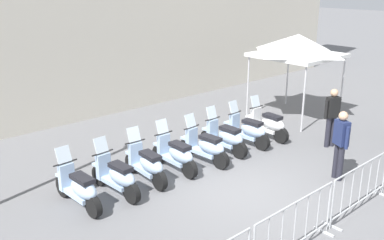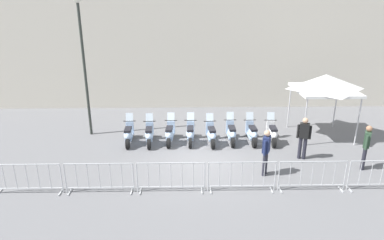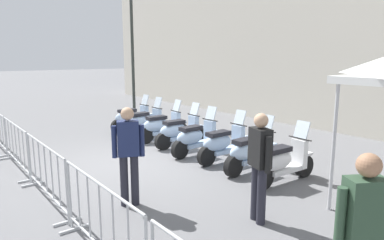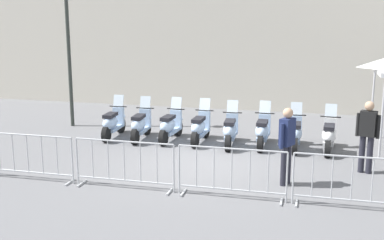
{
  "view_description": "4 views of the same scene",
  "coord_description": "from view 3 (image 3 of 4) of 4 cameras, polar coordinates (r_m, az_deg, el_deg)",
  "views": [
    {
      "loc": [
        -6.89,
        -5.86,
        4.68
      ],
      "look_at": [
        0.08,
        1.88,
        1.26
      ],
      "focal_mm": 40.32,
      "sensor_mm": 36.0,
      "label": 1
    },
    {
      "loc": [
        -0.69,
        -12.06,
        6.01
      ],
      "look_at": [
        -0.4,
        1.39,
        1.25
      ],
      "focal_mm": 31.73,
      "sensor_mm": 36.0,
      "label": 2
    },
    {
      "loc": [
        7.33,
        -3.75,
        2.57
      ],
      "look_at": [
        0.4,
        1.7,
        0.93
      ],
      "focal_mm": 32.33,
      "sensor_mm": 36.0,
      "label": 3
    },
    {
      "loc": [
        2.7,
        -11.54,
        3.7
      ],
      "look_at": [
        -0.52,
        1.18,
        0.84
      ],
      "focal_mm": 45.57,
      "sensor_mm": 36.0,
      "label": 4
    }
  ],
  "objects": [
    {
      "name": "officer_near_row_end",
      "position": [
        5.42,
        11.09,
        -6.73
      ],
      "size": [
        0.53,
        0.32,
        1.73
      ],
      "color": "#23232D",
      "rests_on": "ground"
    },
    {
      "name": "officer_by_barriers",
      "position": [
        6.0,
        -10.43,
        -5.02
      ],
      "size": [
        0.36,
        0.5,
        1.73
      ],
      "color": "#23232D",
      "rests_on": "ground"
    },
    {
      "name": "barrier_segment_3",
      "position": [
        6.68,
        -22.96,
        -8.16
      ],
      "size": [
        2.25,
        0.44,
        1.07
      ],
      "color": "#B2B5B7",
      "rests_on": "ground"
    },
    {
      "name": "barrier_segment_2",
      "position": [
        8.88,
        -27.0,
        -3.96
      ],
      "size": [
        2.25,
        0.44,
        1.07
      ],
      "color": "#B2B5B7",
      "rests_on": "ground"
    },
    {
      "name": "motorcycle_2",
      "position": [
        10.58,
        -5.05,
        -1.07
      ],
      "size": [
        0.56,
        1.73,
        1.24
      ],
      "color": "black",
      "rests_on": "ground"
    },
    {
      "name": "ground_plane",
      "position": [
        8.62,
        -10.63,
        -7.01
      ],
      "size": [
        120.0,
        120.0,
        0.0
      ],
      "primitive_type": "plane",
      "color": "slate"
    },
    {
      "name": "barrier_segment_4",
      "position": [
        4.61,
        -14.84,
        -16.16
      ],
      "size": [
        2.25,
        0.44,
        1.07
      ],
      "color": "#B2B5B7",
      "rests_on": "ground"
    },
    {
      "name": "motorcycle_1",
      "position": [
        11.29,
        -7.91,
        -0.4
      ],
      "size": [
        0.56,
        1.72,
        1.24
      ],
      "color": "black",
      "rests_on": "ground"
    },
    {
      "name": "officer_mid_plaza",
      "position": [
        3.68,
        26.3,
        -16.24
      ],
      "size": [
        0.37,
        0.49,
        1.73
      ],
      "color": "#23232D",
      "rests_on": "ground"
    },
    {
      "name": "motorcycle_4",
      "position": [
        9.06,
        0.61,
        -2.99
      ],
      "size": [
        0.56,
        1.73,
        1.24
      ],
      "color": "black",
      "rests_on": "ground"
    },
    {
      "name": "street_lamp",
      "position": [
        14.25,
        -9.9,
        14.8
      ],
      "size": [
        0.36,
        0.36,
        6.14
      ],
      "color": "#2D332D",
      "rests_on": "ground"
    },
    {
      "name": "motorcycle_5",
      "position": [
        8.49,
        5.18,
        -3.96
      ],
      "size": [
        0.56,
        1.72,
        1.24
      ],
      "color": "black",
      "rests_on": "ground"
    },
    {
      "name": "motorcycle_7",
      "position": [
        7.29,
        14.68,
        -6.72
      ],
      "size": [
        0.56,
        1.73,
        1.24
      ],
      "color": "black",
      "rests_on": "ground"
    },
    {
      "name": "motorcycle_0",
      "position": [
        12.09,
        -9.91,
        0.27
      ],
      "size": [
        0.56,
        1.72,
        1.24
      ],
      "color": "black",
      "rests_on": "ground"
    },
    {
      "name": "motorcycle_3",
      "position": [
        9.85,
        -2.14,
        -1.9
      ],
      "size": [
        0.56,
        1.72,
        1.24
      ],
      "color": "black",
      "rests_on": "ground"
    },
    {
      "name": "motorcycle_6",
      "position": [
        7.86,
        9.59,
        -5.25
      ],
      "size": [
        0.56,
        1.72,
        1.24
      ],
      "color": "black",
      "rests_on": "ground"
    }
  ]
}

